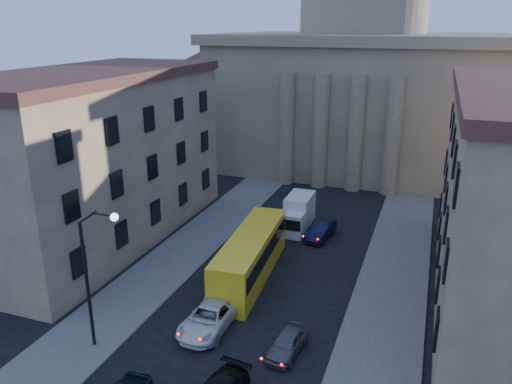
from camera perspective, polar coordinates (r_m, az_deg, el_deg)
sidewalk_left at (r=40.07m, az=-10.44°, el=-8.62°), size 5.00×60.00×0.15m
sidewalk_right at (r=35.51m, az=14.74°, el=-12.80°), size 5.00×60.00×0.15m
church at (r=68.96m, az=11.63°, el=13.06°), size 68.02×28.76×36.60m
building_left at (r=45.17m, az=-17.85°, el=3.92°), size 11.60×26.60×14.70m
street_lamp at (r=29.65m, az=-18.14°, el=-8.28°), size 2.62×0.44×8.83m
car_left_mid at (r=32.41m, az=-5.31°, el=-14.08°), size 2.68×5.57×1.53m
car_right_far at (r=30.36m, az=3.60°, el=-16.82°), size 1.92×3.96×1.30m
car_right_distant at (r=45.01m, az=7.42°, el=-4.37°), size 2.13×4.62×1.47m
city_bus at (r=37.74m, az=-0.62°, el=-7.14°), size 3.61×12.12×3.37m
box_truck at (r=46.63m, az=4.76°, el=-2.51°), size 2.23×5.52×3.02m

